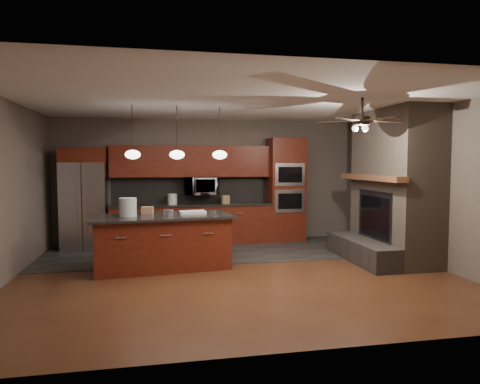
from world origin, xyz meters
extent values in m
plane|color=brown|center=(0.00, 0.00, 0.00)|extent=(7.00, 7.00, 0.00)
cube|color=white|center=(0.00, 0.00, 2.80)|extent=(7.00, 6.00, 0.02)
cube|color=#655951|center=(0.00, 3.00, 1.40)|extent=(7.00, 0.02, 2.80)
cube|color=#655951|center=(3.50, 0.00, 1.40)|extent=(0.02, 6.00, 2.80)
cube|color=#655951|center=(-3.50, 0.00, 1.40)|extent=(0.02, 6.00, 2.80)
cube|color=#34312F|center=(0.00, 1.80, 0.01)|extent=(7.00, 2.40, 0.01)
cube|color=#6B5C4D|center=(3.10, 0.40, 1.40)|extent=(0.80, 2.00, 2.80)
cube|color=#47403A|center=(2.45, 0.40, 0.20)|extent=(0.50, 2.00, 0.40)
cube|color=#2D2D30|center=(2.72, 0.40, 0.83)|extent=(0.05, 1.20, 0.95)
cube|color=black|center=(2.70, 0.40, 0.83)|extent=(0.02, 1.00, 0.75)
cube|color=brown|center=(2.60, 0.40, 1.55)|extent=(0.22, 2.10, 0.10)
cube|color=maroon|center=(-0.48, 2.70, 0.43)|extent=(3.55, 0.60, 0.86)
cube|color=black|center=(-0.48, 2.70, 0.88)|extent=(3.59, 0.64, 0.04)
cube|color=black|center=(-0.48, 2.98, 1.20)|extent=(3.55, 0.03, 0.60)
cube|color=maroon|center=(-0.48, 2.83, 1.85)|extent=(3.55, 0.35, 0.70)
cube|color=maroon|center=(1.70, 2.70, 1.19)|extent=(0.80, 0.60, 2.38)
cube|color=silver|center=(1.70, 2.40, 0.95)|extent=(0.70, 0.03, 0.52)
cube|color=black|center=(1.70, 2.38, 0.95)|extent=(0.55, 0.02, 0.35)
cube|color=silver|center=(1.70, 2.40, 1.55)|extent=(0.70, 0.03, 0.52)
cube|color=black|center=(1.70, 2.38, 1.55)|extent=(0.55, 0.02, 0.35)
imported|color=silver|center=(-0.27, 2.75, 1.30)|extent=(0.73, 0.41, 0.50)
cube|color=silver|center=(-2.75, 2.62, 0.91)|extent=(0.91, 0.72, 1.83)
cube|color=#2D2D30|center=(-2.75, 2.26, 0.91)|extent=(0.02, 0.02, 1.81)
cube|color=silver|center=(-2.85, 2.25, 0.97)|extent=(0.03, 0.03, 0.91)
cube|color=silver|center=(-2.65, 2.25, 0.97)|extent=(0.03, 0.03, 0.91)
cube|color=maroon|center=(-2.75, 2.62, 1.98)|extent=(0.91, 0.72, 0.30)
cube|color=maroon|center=(-1.17, 0.57, 0.44)|extent=(2.31, 1.16, 0.88)
cube|color=black|center=(-1.17, 0.57, 0.90)|extent=(2.48, 1.32, 0.04)
cylinder|color=silver|center=(-1.74, 0.52, 1.08)|extent=(0.35, 0.35, 0.31)
cylinder|color=#B6B5BA|center=(-1.07, 0.48, 0.98)|extent=(0.20, 0.20, 0.11)
cube|color=white|center=(-0.63, 0.75, 0.94)|extent=(0.47, 0.35, 0.05)
cube|color=#A67555|center=(-1.42, 0.87, 0.98)|extent=(0.22, 0.18, 0.12)
cylinder|color=white|center=(-0.92, 2.70, 1.02)|extent=(0.23, 0.23, 0.23)
cube|color=#A68755|center=(0.26, 2.65, 0.99)|extent=(0.19, 0.16, 0.18)
cylinder|color=black|center=(-1.65, 0.70, 2.41)|extent=(0.01, 0.01, 0.78)
ellipsoid|color=white|center=(-1.65, 0.70, 1.96)|extent=(0.26, 0.26, 0.16)
cylinder|color=black|center=(-0.90, 0.70, 2.41)|extent=(0.01, 0.01, 0.78)
ellipsoid|color=white|center=(-0.90, 0.70, 1.96)|extent=(0.26, 0.26, 0.16)
cylinder|color=black|center=(-0.15, 0.70, 2.41)|extent=(0.01, 0.01, 0.78)
ellipsoid|color=white|center=(-0.15, 0.70, 1.96)|extent=(0.26, 0.26, 0.16)
cylinder|color=black|center=(1.80, -0.80, 2.65)|extent=(0.04, 0.04, 0.30)
cylinder|color=black|center=(1.80, -0.80, 2.45)|extent=(0.24, 0.24, 0.12)
cube|color=#311C13|center=(2.18, -0.80, 2.45)|extent=(0.60, 0.12, 0.01)
cube|color=#311C13|center=(1.92, -0.44, 2.45)|extent=(0.30, 0.61, 0.01)
cube|color=#311C13|center=(1.49, -0.58, 2.45)|extent=(0.56, 0.45, 0.01)
cube|color=#311C13|center=(1.49, -1.02, 2.45)|extent=(0.56, 0.45, 0.01)
cube|color=#311C13|center=(1.92, -1.16, 2.45)|extent=(0.30, 0.61, 0.01)
camera|label=1|loc=(-1.27, -6.83, 1.83)|focal=32.00mm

